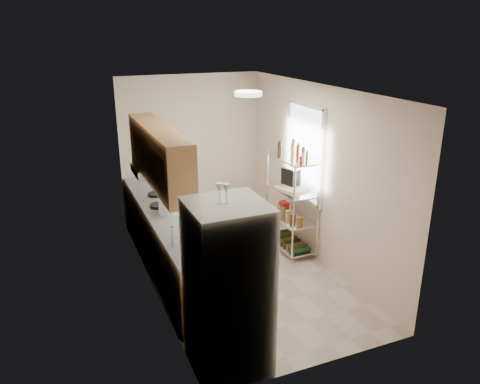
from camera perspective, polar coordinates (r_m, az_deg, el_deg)
The scene contains 16 objects.
room at distance 6.37m, azimuth -0.14°, elevation 0.84°, with size 2.52×4.42×2.62m.
counter_run at distance 6.81m, azimuth -8.75°, elevation -5.80°, with size 0.63×3.51×0.90m.
upper_cabinets at distance 6.01m, azimuth -9.86°, elevation 4.49°, with size 0.33×2.20×0.72m, color #B7834E.
range_hood at distance 6.89m, azimuth -10.76°, elevation 2.71°, with size 0.50×0.60×0.12m, color #B7BABC.
window at distance 7.13m, azimuth 7.92°, elevation 4.77°, with size 0.06×1.00×1.46m, color white.
bakers_rack at distance 7.11m, azimuth 6.45°, elevation 1.06°, with size 0.45×0.90×1.73m.
ceiling_dome at distance 5.82m, azimuth 1.01°, elevation 11.91°, with size 0.34×0.34×0.06m, color white.
refrigerator at distance 4.72m, azimuth -1.50°, elevation -11.63°, with size 0.74×0.74×1.79m, color silver.
wine_glass_a at distance 4.30m, azimuth -2.55°, elevation -0.14°, with size 0.07×0.07×0.20m, color silver, non-canonical shape.
wine_glass_b at distance 4.31m, azimuth -1.70°, elevation -0.18°, with size 0.07×0.07×0.19m, color silver, non-canonical shape.
rice_cooker at distance 6.50m, azimuth -8.76°, elevation -1.78°, with size 0.26×0.26×0.21m, color white.
frying_pan_large at distance 6.80m, azimuth -9.92°, elevation -1.64°, with size 0.24×0.24×0.04m, color black.
frying_pan_small at distance 7.25m, azimuth -10.31°, elevation -0.30°, with size 0.22×0.22×0.05m, color black.
cutting_board at distance 7.13m, azimuth 6.40°, elevation 0.44°, with size 0.35×0.45×0.03m, color tan.
espresso_machine at distance 7.24m, azimuth 6.22°, elevation 1.86°, with size 0.17×0.26×0.30m, color black.
storage_bag at distance 7.46m, azimuth 5.39°, elevation -1.77°, with size 0.10×0.15×0.17m, color #A21914.
Camera 1 is at (-2.32, -5.58, 3.32)m, focal length 35.00 mm.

